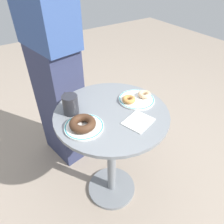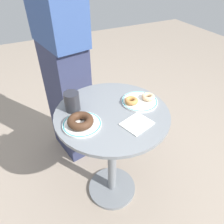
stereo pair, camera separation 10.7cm
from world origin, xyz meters
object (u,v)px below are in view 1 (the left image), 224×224
at_px(donut_chocolate, 83,123).
at_px(paper_napkin, 138,122).
at_px(plate_left, 84,127).
at_px(donut_old_fashioned, 129,99).
at_px(coffee_mug, 70,104).
at_px(person_figure, 51,54).
at_px(cafe_table, 112,143).
at_px(donut_glazed, 144,94).
at_px(plate_right, 136,99).

relative_size(donut_chocolate, paper_napkin, 0.92).
bearing_deg(plate_left, paper_napkin, -24.83).
relative_size(donut_chocolate, donut_old_fashioned, 1.71).
bearing_deg(coffee_mug, paper_napkin, -46.77).
relative_size(coffee_mug, person_figure, 0.07).
relative_size(plate_left, paper_napkin, 1.37).
xyz_separation_m(plate_left, donut_old_fashioned, (0.30, 0.04, 0.02)).
bearing_deg(donut_chocolate, cafe_table, 9.97).
bearing_deg(donut_glazed, donut_old_fashioned, 174.92).
relative_size(plate_right, coffee_mug, 1.60).
relative_size(plate_left, donut_old_fashioned, 2.56).
relative_size(cafe_table, plate_left, 3.73).
xyz_separation_m(plate_left, donut_glazed, (0.40, 0.04, 0.02)).
relative_size(donut_glazed, paper_napkin, 0.53).
height_order(donut_old_fashioned, coffee_mug, coffee_mug).
relative_size(cafe_table, coffee_mug, 5.61).
height_order(cafe_table, plate_right, plate_right).
bearing_deg(donut_glazed, donut_chocolate, -174.65).
height_order(coffee_mug, person_figure, person_figure).
distance_m(coffee_mug, person_figure, 0.44).
bearing_deg(coffee_mug, donut_chocolate, -92.80).
height_order(plate_left, donut_glazed, donut_glazed).
distance_m(cafe_table, plate_left, 0.30).
height_order(donut_chocolate, person_figure, person_figure).
relative_size(donut_glazed, donut_old_fashioned, 1.00).
distance_m(donut_glazed, coffee_mug, 0.42).
xyz_separation_m(cafe_table, plate_left, (-0.18, -0.03, 0.24)).
bearing_deg(donut_chocolate, person_figure, 81.27).
distance_m(donut_chocolate, donut_glazed, 0.41).
bearing_deg(coffee_mug, plate_right, -16.35).
bearing_deg(donut_chocolate, plate_left, 22.80).
bearing_deg(coffee_mug, person_figure, 79.23).
bearing_deg(cafe_table, donut_glazed, 1.59).
relative_size(donut_old_fashioned, person_figure, 0.04).
distance_m(donut_glazed, donut_old_fashioned, 0.10).
bearing_deg(cafe_table, donut_chocolate, -170.03).
bearing_deg(plate_left, donut_old_fashioned, 8.49).
distance_m(plate_left, plate_right, 0.35).
height_order(cafe_table, plate_left, plate_left).
height_order(plate_right, donut_glazed, donut_glazed).
bearing_deg(donut_old_fashioned, donut_glazed, -5.08).
xyz_separation_m(donut_chocolate, donut_old_fashioned, (0.31, 0.05, -0.01)).
bearing_deg(person_figure, plate_left, -98.12).
xyz_separation_m(paper_napkin, person_figure, (-0.16, 0.68, 0.15)).
bearing_deg(donut_glazed, plate_right, 174.03).
xyz_separation_m(cafe_table, coffee_mug, (-0.18, 0.11, 0.29)).
distance_m(cafe_table, donut_old_fashioned, 0.29).
bearing_deg(donut_glazed, paper_napkin, -137.89).
bearing_deg(paper_napkin, donut_glazed, 42.11).
bearing_deg(paper_napkin, donut_old_fashioned, 69.14).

